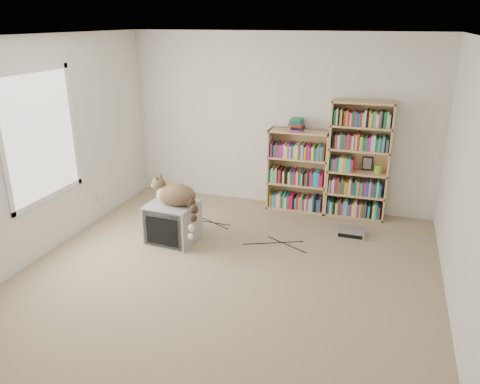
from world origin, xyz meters
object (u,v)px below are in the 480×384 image
(dvd_player, at_px, (351,232))
(crt_tv, at_px, (173,222))
(cat, at_px, (179,199))
(bookcase_tall, at_px, (358,163))
(bookcase_short, at_px, (298,174))

(dvd_player, bearing_deg, crt_tv, -157.34)
(dvd_player, bearing_deg, cat, -154.77)
(crt_tv, relative_size, dvd_player, 1.69)
(crt_tv, relative_size, cat, 0.85)
(crt_tv, bearing_deg, cat, -20.62)
(cat, height_order, bookcase_tall, bookcase_tall)
(crt_tv, height_order, bookcase_tall, bookcase_tall)
(bookcase_tall, xyz_separation_m, bookcase_short, (-0.84, 0.00, -0.24))
(crt_tv, xyz_separation_m, cat, (0.13, -0.06, 0.35))
(crt_tv, bearing_deg, dvd_player, 25.26)
(bookcase_tall, bearing_deg, cat, -141.13)
(crt_tv, relative_size, bookcase_short, 0.52)
(dvd_player, bearing_deg, bookcase_short, 141.90)
(crt_tv, xyz_separation_m, bookcase_short, (1.27, 1.55, 0.29))
(bookcase_tall, bearing_deg, crt_tv, -143.81)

